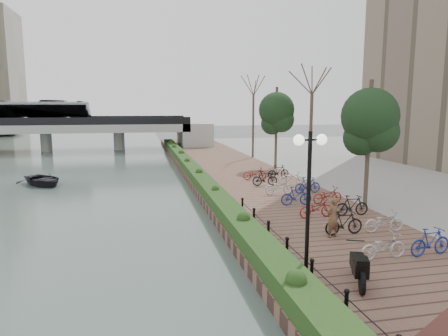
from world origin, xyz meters
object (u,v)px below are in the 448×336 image
object	(u,v)px
boat	(43,180)
lamppost	(309,173)
motorcycle	(358,265)
pedestrian	(333,217)

from	to	relation	value
boat	lamppost	bearing A→B (deg)	-96.34
motorcycle	pedestrian	bearing A→B (deg)	94.76
motorcycle	pedestrian	size ratio (longest dim) A/B	1.08
motorcycle	boat	bearing A→B (deg)	144.39
lamppost	pedestrian	size ratio (longest dim) A/B	2.74
boat	pedestrian	bearing A→B (deg)	-85.79
pedestrian	lamppost	bearing A→B (deg)	32.17
lamppost	boat	xyz separation A→B (m)	(-11.71, 19.90, -3.32)
motorcycle	pedestrian	xyz separation A→B (m)	(1.24, 4.04, 0.26)
lamppost	boat	bearing A→B (deg)	120.46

